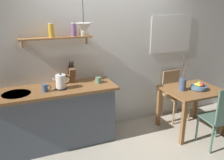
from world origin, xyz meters
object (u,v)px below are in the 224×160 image
twig_vase (183,84)px  coffee_mug_spare (99,80)px  dining_chair_far (174,92)px  fruit_bowl (199,87)px  pendant_lamp (84,28)px  knife_block (72,74)px  coffee_mug_by_sink (45,88)px  dining_chair_near (221,115)px  dining_table (192,96)px  electric_kettle (61,82)px

twig_vase → coffee_mug_spare: size_ratio=4.28×
dining_chair_far → fruit_bowl: 0.64m
coffee_mug_spare → pendant_lamp: bearing=-162.9°
knife_block → pendant_lamp: size_ratio=0.52×
twig_vase → knife_block: bearing=162.0°
knife_block → coffee_mug_by_sink: knife_block is taller
coffee_mug_spare → coffee_mug_by_sink: bearing=-174.4°
dining_chair_near → twig_vase: (-0.22, 0.63, 0.31)m
coffee_mug_spare → pendant_lamp: 0.83m
dining_chair_far → coffee_mug_spare: coffee_mug_spare is taller
dining_chair_near → pendant_lamp: (-1.74, 0.93, 1.22)m
dining_table → electric_kettle: electric_kettle is taller
dining_chair_far → fruit_bowl: dining_chair_far is taller
electric_kettle → coffee_mug_by_sink: (-0.22, -0.03, -0.05)m
dining_table → pendant_lamp: (-1.71, 0.31, 1.14)m
knife_block → coffee_mug_by_sink: bearing=-149.2°
dining_chair_far → knife_block: (-1.89, 0.05, 0.54)m
dining_table → coffee_mug_by_sink: coffee_mug_by_sink is taller
knife_block → electric_kettle: bearing=-132.2°
twig_vase → coffee_mug_spare: bearing=164.3°
dining_chair_far → knife_block: size_ratio=2.68×
pendant_lamp → twig_vase: bearing=-11.0°
dining_table → knife_block: (-1.86, 0.56, 0.43)m
dining_chair_near → coffee_mug_spare: size_ratio=7.40×
dining_table → coffee_mug_spare: (-1.49, 0.38, 0.34)m
knife_block → coffee_mug_spare: bearing=-25.6°
dining_chair_far → knife_block: 1.96m
pendant_lamp → dining_chair_near: bearing=-28.0°
coffee_mug_by_sink → dining_chair_near: bearing=-21.6°
twig_vase → coffee_mug_by_sink: bearing=172.2°
dining_chair_far → twig_vase: size_ratio=1.58×
electric_kettle → coffee_mug_spare: (0.57, 0.05, -0.06)m
dining_table → fruit_bowl: (0.07, -0.06, 0.17)m
coffee_mug_by_sink → twig_vase: bearing=-7.8°
pendant_lamp → coffee_mug_by_sink: bearing=-179.1°
coffee_mug_by_sink → coffee_mug_spare: (0.80, 0.08, -0.01)m
fruit_bowl → coffee_mug_spare: bearing=164.1°
coffee_mug_by_sink → fruit_bowl: bearing=-8.8°
knife_block → pendant_lamp: bearing=-59.4°
coffee_mug_by_sink → coffee_mug_spare: coffee_mug_by_sink is taller
dining_chair_far → pendant_lamp: bearing=-173.7°
fruit_bowl → pendant_lamp: 2.06m
fruit_bowl → twig_vase: (-0.27, 0.08, 0.05)m
dining_table → dining_chair_near: 0.62m
dining_table → dining_chair_near: size_ratio=0.94×
dining_chair_far → fruit_bowl: size_ratio=3.45×
coffee_mug_spare → dining_chair_near: bearing=-33.3°
dining_chair_near → twig_vase: 0.74m
coffee_mug_spare → dining_table: bearing=-14.4°
electric_kettle → pendant_lamp: bearing=-3.4°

